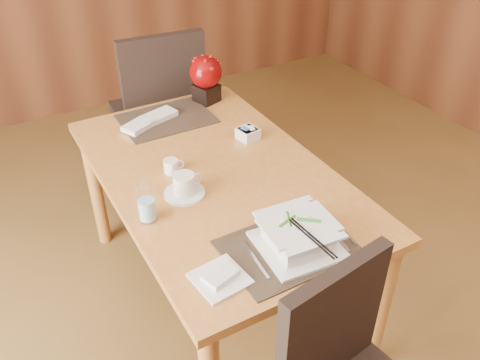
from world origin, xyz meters
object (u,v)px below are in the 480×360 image
coffee_cup (184,186)px  far_chair (160,106)px  soup_setting (298,236)px  creamer_jug (171,166)px  water_glass (146,202)px  sugar_caddy (248,134)px  dining_table (217,190)px  bread_plate (220,279)px  berry_decor (206,76)px

coffee_cup → far_chair: (0.31, 1.06, -0.19)m
soup_setting → creamer_jug: bearing=111.0°
far_chair → soup_setting: bearing=91.6°
soup_setting → water_glass: water_glass is taller
sugar_caddy → dining_table: bearing=-145.5°
soup_setting → bread_plate: (-0.31, -0.00, -0.05)m
soup_setting → far_chair: (0.10, 1.55, -0.20)m
creamer_jug → bread_plate: size_ratio=0.50×
sugar_caddy → berry_decor: (0.01, 0.46, 0.12)m
water_glass → sugar_caddy: water_glass is taller
water_glass → far_chair: size_ratio=0.16×
water_glass → berry_decor: 1.02m
sugar_caddy → berry_decor: bearing=89.0°
creamer_jug → sugar_caddy: creamer_jug is taller
dining_table → soup_setting: (0.03, -0.56, 0.15)m
water_glass → far_chair: bearing=66.4°
soup_setting → creamer_jug: (-0.20, 0.66, -0.02)m
berry_decor → dining_table: bearing=-113.0°
dining_table → berry_decor: berry_decor is taller
sugar_caddy → far_chair: 0.83m
creamer_jug → berry_decor: (0.44, 0.54, 0.11)m
creamer_jug → bread_plate: bearing=-87.3°
soup_setting → coffee_cup: (-0.22, 0.48, -0.01)m
soup_setting → berry_decor: 1.23m
coffee_cup → water_glass: 0.20m
water_glass → creamer_jug: water_glass is taller
water_glass → bread_plate: water_glass is taller
dining_table → creamer_jug: creamer_jug is taller
berry_decor → bread_plate: 1.33m
soup_setting → far_chair: 1.56m
coffee_cup → sugar_caddy: 0.52m
water_glass → sugar_caddy: (0.63, 0.33, -0.06)m
soup_setting → bread_plate: bearing=-175.0°
soup_setting → coffee_cup: size_ratio=1.76×
bread_plate → far_chair: far_chair is taller
soup_setting → sugar_caddy: size_ratio=3.26×
coffee_cup → bread_plate: bearing=-100.9°
dining_table → creamer_jug: (-0.17, 0.10, 0.13)m
soup_setting → water_glass: (-0.40, 0.41, 0.03)m
water_glass → bread_plate: 0.43m
soup_setting → coffee_cup: bearing=118.3°
coffee_cup → dining_table: bearing=23.1°
soup_setting → bread_plate: soup_setting is taller
coffee_cup → sugar_caddy: bearing=30.1°
berry_decor → far_chair: (-0.14, 0.35, -0.29)m
coffee_cup → creamer_jug: size_ratio=2.01×
soup_setting → coffee_cup: soup_setting is taller
creamer_jug → far_chair: bearing=83.8°
coffee_cup → bread_plate: coffee_cup is taller
bread_plate → far_chair: 1.61m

